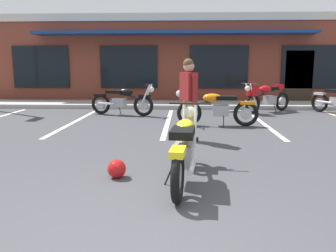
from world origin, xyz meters
TOP-DOWN VIEW (x-y plane):
  - ground_plane at (0.00, 3.39)m, footprint 80.00×80.00m
  - sidewalk_kerb at (0.00, 10.40)m, footprint 22.00×1.80m
  - brick_storefront_building at (0.00, 14.54)m, footprint 18.27×6.55m
  - painted_stall_lines at (0.00, 6.80)m, footprint 10.37×4.80m
  - motorcycle_foreground_classic at (0.45, 1.86)m, footprint 0.68×2.11m
  - motorcycle_black_cruiser at (1.27, 6.25)m, footprint 2.11×0.66m
  - motorcycle_silver_naked at (3.10, 8.83)m, footprint 1.79×1.48m
  - motorcycle_orange_scrambler at (-1.47, 8.02)m, footprint 2.07×0.86m
  - person_in_black_shirt at (0.53, 4.42)m, footprint 0.40×0.58m
  - helmet_on_pavement at (-0.48, 1.97)m, footprint 0.26×0.26m

SIDE VIEW (x-z plane):
  - ground_plane at x=0.00m, z-range 0.00..0.00m
  - painted_stall_lines at x=0.00m, z-range 0.00..0.01m
  - sidewalk_kerb at x=0.00m, z-range 0.00..0.14m
  - helmet_on_pavement at x=-0.48m, z-range 0.00..0.26m
  - motorcycle_foreground_classic at x=0.45m, z-range -0.03..0.95m
  - motorcycle_black_cruiser at x=1.27m, z-range -0.03..0.95m
  - motorcycle_orange_scrambler at x=-1.47m, z-range -0.03..0.95m
  - motorcycle_silver_naked at x=3.10m, z-range 0.04..1.02m
  - person_in_black_shirt at x=0.53m, z-range 0.11..1.79m
  - brick_storefront_building at x=0.00m, z-range 0.00..3.58m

